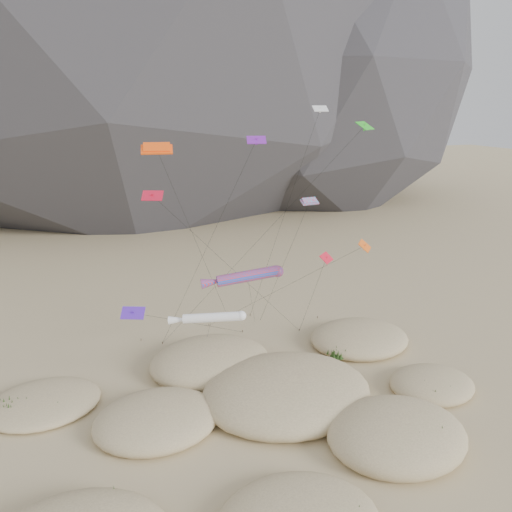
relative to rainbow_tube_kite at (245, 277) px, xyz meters
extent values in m
plane|color=#CCB789|center=(-0.73, -13.42, -10.81)|extent=(500.00, 500.00, 0.00)
ellipsoid|color=black|center=(55.27, 96.58, 27.19)|extent=(130.55, 126.41, 100.00)
ellipsoid|color=#CCB789|center=(8.08, -16.97, -9.93)|extent=(12.54, 10.66, 3.91)
ellipsoid|color=#CCB789|center=(-11.16, -7.33, -10.13)|extent=(11.58, 9.84, 3.03)
ellipsoid|color=#CCB789|center=(1.72, -7.57, -9.86)|extent=(17.20, 14.62, 4.20)
ellipsoid|color=#CCB789|center=(16.72, -10.94, -10.28)|extent=(8.99, 7.64, 2.37)
ellipsoid|color=#CCB789|center=(-3.77, 1.04, -9.96)|extent=(13.50, 11.48, 3.79)
ellipsoid|color=#CCB789|center=(15.10, 0.63, -10.15)|extent=(12.37, 10.52, 2.95)
ellipsoid|color=#CCB789|center=(-21.07, -0.45, -10.39)|extent=(10.85, 9.22, 1.87)
ellipsoid|color=black|center=(-16.46, -16.83, -10.01)|extent=(2.03, 1.74, 0.61)
ellipsoid|color=black|center=(-0.55, -22.43, -10.31)|extent=(2.33, 1.99, 0.70)
ellipsoid|color=black|center=(9.24, -18.06, -9.81)|extent=(3.10, 2.65, 0.93)
ellipsoid|color=black|center=(6.59, -19.15, -10.01)|extent=(2.28, 1.95, 0.68)
ellipsoid|color=black|center=(-12.27, -6.72, -10.01)|extent=(2.70, 2.31, 0.81)
ellipsoid|color=black|center=(-9.81, -7.59, -10.11)|extent=(2.30, 1.97, 0.69)
ellipsoid|color=black|center=(2.20, -7.95, -9.71)|extent=(3.68, 3.15, 1.10)
ellipsoid|color=black|center=(5.51, -6.40, -9.81)|extent=(2.30, 1.97, 0.69)
ellipsoid|color=black|center=(0.60, -10.34, -9.91)|extent=(2.38, 2.04, 0.71)
ellipsoid|color=black|center=(16.01, -12.18, -10.21)|extent=(2.54, 2.17, 0.76)
ellipsoid|color=black|center=(-3.22, 2.94, -9.81)|extent=(2.75, 2.35, 0.82)
ellipsoid|color=black|center=(0.74, 0.19, -9.91)|extent=(2.39, 2.05, 0.72)
ellipsoid|color=black|center=(12.52, 0.46, -10.11)|extent=(2.25, 1.92, 0.67)
ellipsoid|color=black|center=(10.43, -2.37, -10.21)|extent=(1.86, 1.60, 0.56)
ellipsoid|color=black|center=(-23.81, -0.58, -10.31)|extent=(2.48, 2.13, 0.75)
ellipsoid|color=black|center=(-20.54, -2.50, -10.41)|extent=(1.90, 1.62, 0.57)
cylinder|color=#3F2D1E|center=(-4.51, 8.64, -10.66)|extent=(0.08, 0.08, 0.30)
cylinder|color=#3F2D1E|center=(-1.07, 11.90, -10.66)|extent=(0.08, 0.08, 0.30)
cylinder|color=#3F2D1E|center=(2.55, 8.52, -10.66)|extent=(0.08, 0.08, 0.30)
cylinder|color=#3F2D1E|center=(5.21, 13.12, -10.66)|extent=(0.08, 0.08, 0.30)
cylinder|color=#3F2D1E|center=(9.64, 6.35, -10.66)|extent=(0.08, 0.08, 0.30)
cylinder|color=#3F2D1E|center=(-7.82, 8.86, -10.66)|extent=(0.08, 0.08, 0.30)
cylinder|color=#3F2D1E|center=(13.68, 9.14, -10.66)|extent=(0.08, 0.08, 0.30)
cylinder|color=#3F2D1E|center=(-10.18, 10.61, -10.66)|extent=(0.08, 0.08, 0.30)
cylinder|color=#FF2C1A|center=(0.31, -0.04, 0.04)|extent=(6.84, 1.99, 1.91)
sphere|color=#FF2C1A|center=(3.61, -0.43, 0.30)|extent=(1.28, 1.28, 1.28)
cone|color=#FF2C1A|center=(-3.33, 0.38, -0.30)|extent=(2.87, 1.41, 1.37)
cylinder|color=black|center=(2.73, 5.52, -5.39)|extent=(4.88, 11.14, 10.86)
cylinder|color=white|center=(-5.08, -5.21, -1.74)|extent=(5.53, 2.92, 1.27)
sphere|color=white|center=(-2.50, -6.25, -1.52)|extent=(0.93, 0.93, 0.93)
cone|color=white|center=(-7.91, -4.07, -2.02)|extent=(2.41, 1.59, 0.95)
cylinder|color=black|center=(-3.88, 1.08, -6.28)|extent=(2.41, 12.60, 9.09)
cube|color=#F94B0D|center=(-8.61, -0.42, 13.61)|extent=(3.03, 1.64, 0.84)
cube|color=#F94B0D|center=(-8.61, -0.42, 13.83)|extent=(2.56, 1.31, 0.82)
cylinder|color=black|center=(-3.24, 6.49, 1.40)|extent=(10.77, 13.85, 24.43)
cube|color=#FF1A40|center=(7.26, -0.23, 7.62)|extent=(2.01, 0.98, 0.56)
cube|color=#FF1A40|center=(7.26, -0.23, 7.80)|extent=(1.71, 0.79, 0.55)
cylinder|color=black|center=(6.62, 5.48, -1.59)|extent=(1.31, 11.45, 18.45)
cube|color=#701BA1|center=(0.46, -2.33, 14.38)|extent=(1.99, 1.35, 0.70)
cube|color=#701BA1|center=(0.46, -2.33, 14.23)|extent=(0.26, 0.26, 0.62)
cylinder|color=black|center=(-3.68, 3.26, 1.81)|extent=(8.31, 11.22, 25.15)
cube|color=#4C1FB5|center=(-12.39, -5.79, 0.07)|extent=(2.29, 1.74, 0.81)
cube|color=#4C1FB5|center=(-12.39, -5.79, -0.08)|extent=(0.32, 0.32, 0.70)
cylinder|color=black|center=(-4.92, 1.37, -5.34)|extent=(14.96, 14.34, 10.85)
cube|color=red|center=(-9.75, -3.67, 9.95)|extent=(2.04, 1.54, 0.76)
cube|color=red|center=(-9.75, -3.67, 9.80)|extent=(0.30, 0.32, 0.62)
cylinder|color=black|center=(-0.06, 1.34, -0.41)|extent=(19.41, 10.05, 20.72)
cube|color=silver|center=(9.88, 3.16, 17.10)|extent=(1.73, 1.00, 0.64)
cube|color=silver|center=(9.88, 3.16, 16.95)|extent=(0.21, 0.21, 0.57)
cylinder|color=black|center=(7.55, 8.14, 3.17)|extent=(4.70, 9.99, 27.87)
cube|color=#FF5C0D|center=(12.94, -2.54, 2.83)|extent=(2.36, 2.49, 0.92)
cube|color=#FF5C0D|center=(12.94, -2.54, 2.68)|extent=(0.40, 0.40, 0.77)
cylinder|color=black|center=(5.94, 4.68, -3.96)|extent=(14.04, 14.46, 13.61)
cube|color=green|center=(15.12, 2.39, 15.25)|extent=(2.83, 2.55, 0.87)
cube|color=green|center=(15.12, 2.39, 15.10)|extent=(0.38, 0.36, 0.87)
cylinder|color=black|center=(3.65, 5.62, 2.25)|extent=(22.97, 6.50, 26.03)
cube|color=red|center=(7.22, -4.54, 2.66)|extent=(1.98, 1.89, 0.79)
cube|color=red|center=(7.22, -4.54, 2.51)|extent=(0.34, 0.35, 0.62)
cylinder|color=black|center=(8.43, 0.91, -4.05)|extent=(2.44, 10.92, 13.43)
camera|label=1|loc=(-16.14, -47.37, 17.78)|focal=35.00mm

